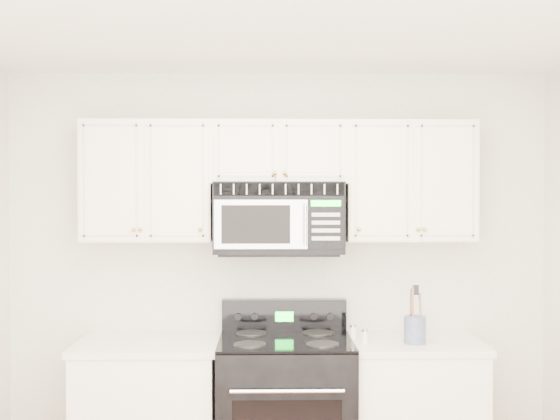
{
  "coord_description": "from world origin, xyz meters",
  "views": [
    {
      "loc": [
        -0.08,
        -2.83,
        1.8
      ],
      "look_at": [
        0.0,
        1.3,
        1.72
      ],
      "focal_mm": 45.0,
      "sensor_mm": 36.0,
      "label": 1
    }
  ],
  "objects": [
    {
      "name": "shaker_pepper",
      "position": [
        0.51,
        1.32,
        0.97
      ],
      "size": [
        0.04,
        0.04,
        0.09
      ],
      "color": "silver",
      "rests_on": "base_cabinet_right"
    },
    {
      "name": "range",
      "position": [
        0.03,
        1.41,
        0.48
      ],
      "size": [
        0.81,
        0.73,
        1.13
      ],
      "color": "black",
      "rests_on": "ground"
    },
    {
      "name": "shaker_salt",
      "position": [
        0.45,
        1.43,
        0.97
      ],
      "size": [
        0.04,
        0.04,
        0.1
      ],
      "color": "silver",
      "rests_on": "base_cabinet_right"
    },
    {
      "name": "upper_cabinets",
      "position": [
        -0.0,
        1.58,
        1.93
      ],
      "size": [
        2.44,
        0.37,
        0.75
      ],
      "color": "white",
      "rests_on": "ground"
    },
    {
      "name": "base_cabinet_right",
      "position": [
        0.8,
        1.44,
        0.43
      ],
      "size": [
        0.86,
        0.65,
        0.92
      ],
      "color": "white",
      "rests_on": "ground"
    },
    {
      "name": "room",
      "position": [
        0.0,
        0.0,
        1.3
      ],
      "size": [
        3.51,
        3.51,
        2.61
      ],
      "color": "brown",
      "rests_on": "ground"
    },
    {
      "name": "utensil_crock",
      "position": [
        0.81,
        1.33,
        1.01
      ],
      "size": [
        0.13,
        0.13,
        0.34
      ],
      "color": "slate",
      "rests_on": "base_cabinet_right"
    },
    {
      "name": "microwave",
      "position": [
        -0.0,
        1.55,
        1.67
      ],
      "size": [
        0.8,
        0.45,
        0.44
      ],
      "color": "black",
      "rests_on": "ground"
    }
  ]
}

